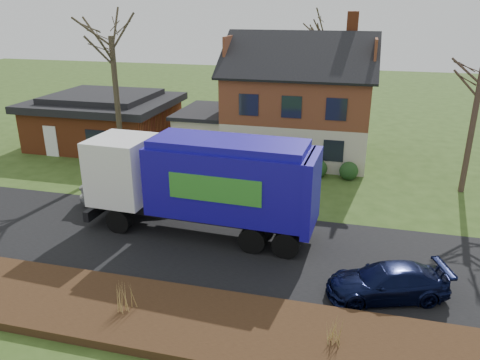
# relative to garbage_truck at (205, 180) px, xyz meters

# --- Properties ---
(ground) EXTENTS (120.00, 120.00, 0.00)m
(ground) POSITION_rel_garbage_truck_xyz_m (0.34, -1.08, -2.55)
(ground) COLOR #304918
(ground) RESTS_ON ground
(road) EXTENTS (80.00, 7.00, 0.02)m
(road) POSITION_rel_garbage_truck_xyz_m (0.34, -1.08, -2.54)
(road) COLOR black
(road) RESTS_ON ground
(mulch_verge) EXTENTS (80.00, 3.50, 0.30)m
(mulch_verge) POSITION_rel_garbage_truck_xyz_m (0.34, -6.38, -2.40)
(mulch_verge) COLOR black
(mulch_verge) RESTS_ON ground
(main_house) EXTENTS (12.95, 8.95, 9.26)m
(main_house) POSITION_rel_garbage_truck_xyz_m (1.83, 12.83, 1.48)
(main_house) COLOR #C1B59B
(main_house) RESTS_ON ground
(ranch_house) EXTENTS (9.80, 8.20, 3.70)m
(ranch_house) POSITION_rel_garbage_truck_xyz_m (-11.66, 11.92, -0.73)
(ranch_house) COLOR #974320
(ranch_house) RESTS_ON ground
(garbage_truck) EXTENTS (10.43, 3.24, 4.42)m
(garbage_truck) POSITION_rel_garbage_truck_xyz_m (0.00, 0.00, 0.00)
(garbage_truck) COLOR black
(garbage_truck) RESTS_ON ground
(silver_sedan) EXTENTS (5.44, 2.96, 1.70)m
(silver_sedan) POSITION_rel_garbage_truck_xyz_m (-4.60, 2.27, -1.70)
(silver_sedan) COLOR #A0A3A7
(silver_sedan) RESTS_ON ground
(navy_wagon) EXTENTS (4.53, 2.92, 1.22)m
(navy_wagon) POSITION_rel_garbage_truck_xyz_m (7.67, -3.18, -1.94)
(navy_wagon) COLOR black
(navy_wagon) RESTS_ON ground
(tree_front_west) EXTENTS (3.73, 3.73, 11.07)m
(tree_front_west) POSITION_rel_garbage_truck_xyz_m (-7.98, 7.29, 6.58)
(tree_front_west) COLOR #3E3625
(tree_front_west) RESTS_ON ground
(tree_back) EXTENTS (3.18, 3.18, 10.08)m
(tree_back) POSITION_rel_garbage_truck_xyz_m (3.01, 21.44, 5.86)
(tree_back) COLOR #3E3325
(tree_back) RESTS_ON ground
(grass_clump_mid) EXTENTS (0.38, 0.32, 1.07)m
(grass_clump_mid) POSITION_rel_garbage_truck_xyz_m (-0.62, -6.48, -1.71)
(grass_clump_mid) COLOR #9E7F45
(grass_clump_mid) RESTS_ON mulch_verge
(grass_clump_east) EXTENTS (0.34, 0.28, 0.85)m
(grass_clump_east) POSITION_rel_garbage_truck_xyz_m (6.07, -6.38, -1.82)
(grass_clump_east) COLOR #A68A49
(grass_clump_east) RESTS_ON mulch_verge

